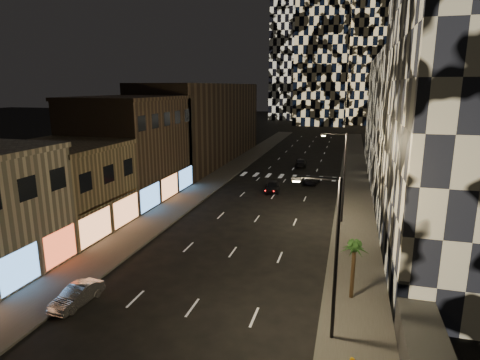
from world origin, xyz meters
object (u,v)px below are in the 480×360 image
Objects in this scene: car_silver_parked at (77,295)px; car_dark_midlane at (273,186)px; car_dark_oncoming at (301,162)px; streetlight_far at (342,171)px; car_dark_rightlane at (311,181)px; palm_tree at (354,251)px; streetlight_near at (332,248)px.

car_silver_parked is 0.89× the size of car_dark_midlane.
car_dark_oncoming is at bearing 78.18° from car_dark_midlane.
streetlight_far is 26.22m from car_silver_parked.
car_dark_rightlane is 1.01× the size of palm_tree.
streetlight_near is at bearing -75.24° from car_dark_rightlane.
car_dark_rightlane is at bearing 96.94° from streetlight_near.
car_silver_parked is 31.59m from car_dark_midlane.
car_dark_oncoming is at bearing 86.48° from car_silver_parked.
car_silver_parked is 0.95× the size of car_dark_rightlane.
streetlight_near is at bearing -90.00° from streetlight_far.
streetlight_far reaches higher than car_silver_parked.
streetlight_near reaches higher than car_dark_rightlane.
palm_tree is (5.61, -31.07, 2.84)m from car_dark_rightlane.
streetlight_far is 2.12× the size of car_dark_midlane.
streetlight_near reaches higher than palm_tree.
palm_tree is at bearing -85.30° from streetlight_far.
car_silver_parked is 17.84m from palm_tree.
palm_tree reaches higher than car_dark_midlane.
streetlight_near is 5.26m from palm_tree.
car_dark_oncoming is at bearing 101.12° from palm_tree.
car_dark_midlane is at bearing 130.67° from streetlight_far.
palm_tree is at bearing 23.33° from car_silver_parked.
car_dark_oncoming is 13.33m from car_dark_rightlane.
car_dark_rightlane is at bearing 98.01° from car_dark_oncoming.
car_silver_parked is at bearing 75.43° from car_dark_oncoming.
streetlight_near is 20.00m from streetlight_far.
palm_tree is (8.66, -44.05, 2.75)m from car_dark_oncoming.
car_silver_parked reaches higher than car_dark_rightlane.
streetlight_near is 16.27m from car_silver_parked.
car_dark_midlane is 7.10m from car_dark_rightlane.
streetlight_near reaches higher than car_dark_oncoming.
car_dark_oncoming is 44.97m from palm_tree.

